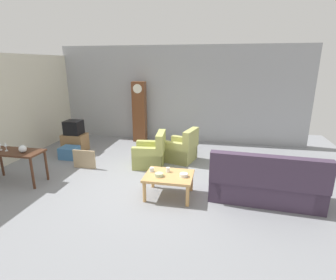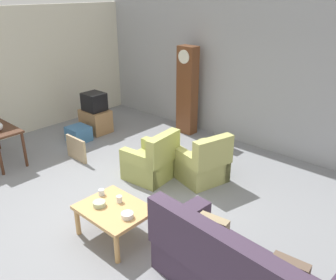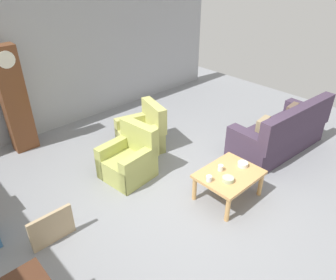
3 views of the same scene
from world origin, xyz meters
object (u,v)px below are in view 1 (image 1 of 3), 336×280
object	(u,v)px
armchair_olive_near	(151,155)
bowl_white_stacked	(184,175)
armchair_olive_far	(181,150)
wine_glass_short	(6,145)
storage_box_blue	(69,152)
cup_blue_rimmed	(152,170)
tv_crt	(74,127)
tv_stand_cabinet	(75,143)
coffee_table_wood	(169,178)
glass_dome_cloche	(23,149)
bowl_shallow_green	(159,175)
grandfather_clock	(139,112)
cup_white_porcelain	(168,170)
couch_floral	(265,184)
wine_glass_mid	(0,144)
framed_picture_leaning	(84,159)
console_table_dark	(14,156)

from	to	relation	value
armchair_olive_near	bowl_white_stacked	world-z (taller)	armchair_olive_near
armchair_olive_far	wine_glass_short	xyz separation A→B (m)	(-3.63, -2.13, 0.58)
storage_box_blue	bowl_white_stacked	world-z (taller)	bowl_white_stacked
cup_blue_rimmed	tv_crt	bearing A→B (deg)	144.37
tv_stand_cabinet	tv_crt	xyz separation A→B (m)	(0.00, 0.00, 0.48)
coffee_table_wood	cup_blue_rimmed	world-z (taller)	cup_blue_rimmed
glass_dome_cloche	bowl_white_stacked	distance (m)	3.56
tv_stand_cabinet	bowl_shallow_green	bearing A→B (deg)	-36.24
armchair_olive_near	grandfather_clock	world-z (taller)	grandfather_clock
tv_stand_cabinet	cup_white_porcelain	bearing A→B (deg)	-32.23
armchair_olive_near	storage_box_blue	xyz separation A→B (m)	(-2.44, 0.11, -0.14)
grandfather_clock	glass_dome_cloche	world-z (taller)	grandfather_clock
cup_white_porcelain	bowl_shallow_green	size ratio (longest dim) A/B	0.55
cup_blue_rimmed	couch_floral	bearing A→B (deg)	2.46
cup_blue_rimmed	bowl_white_stacked	distance (m)	0.70
armchair_olive_far	cup_white_porcelain	size ratio (longest dim) A/B	9.96
tv_stand_cabinet	wine_glass_mid	bearing A→B (deg)	-100.97
framed_picture_leaning	bowl_white_stacked	distance (m)	2.95
bowl_white_stacked	cup_white_porcelain	bearing A→B (deg)	154.66
armchair_olive_far	framed_picture_leaning	distance (m)	2.60
storage_box_blue	bowl_shallow_green	distance (m)	3.53
bowl_shallow_green	framed_picture_leaning	bearing A→B (deg)	153.18
console_table_dark	tv_stand_cabinet	bearing A→B (deg)	86.53
tv_stand_cabinet	storage_box_blue	world-z (taller)	tv_stand_cabinet
armchair_olive_near	framed_picture_leaning	world-z (taller)	armchair_olive_near
bowl_shallow_green	wine_glass_short	world-z (taller)	wine_glass_short
storage_box_blue	bowl_shallow_green	size ratio (longest dim) A/B	2.69
cup_white_porcelain	wine_glass_mid	world-z (taller)	wine_glass_mid
framed_picture_leaning	storage_box_blue	world-z (taller)	framed_picture_leaning
glass_dome_cloche	console_table_dark	bearing A→B (deg)	172.15
cup_white_porcelain	wine_glass_mid	distance (m)	3.82
glass_dome_cloche	tv_stand_cabinet	bearing A→B (deg)	93.76
couch_floral	armchair_olive_near	bearing A→B (deg)	153.30
console_table_dark	cup_white_porcelain	xyz separation A→B (m)	(3.49, 0.17, -0.12)
grandfather_clock	tv_crt	world-z (taller)	grandfather_clock
armchair_olive_near	grandfather_clock	size ratio (longest dim) A/B	0.45
bowl_shallow_green	wine_glass_short	distance (m)	3.52
coffee_table_wood	framed_picture_leaning	world-z (taller)	framed_picture_leaning
tv_stand_cabinet	bowl_shallow_green	world-z (taller)	tv_stand_cabinet
armchair_olive_near	grandfather_clock	xyz separation A→B (m)	(-0.97, 2.17, 0.72)
tv_crt	framed_picture_leaning	xyz separation A→B (m)	(0.96, -1.22, -0.51)
bowl_shallow_green	wine_glass_short	size ratio (longest dim) A/B	0.86
tv_crt	cup_white_porcelain	size ratio (longest dim) A/B	4.98
couch_floral	armchair_olive_near	size ratio (longest dim) A/B	2.34
couch_floral	grandfather_clock	xyz separation A→B (m)	(-3.63, 3.51, 0.68)
cup_white_porcelain	bowl_shallow_green	bearing A→B (deg)	-118.22
coffee_table_wood	tv_crt	distance (m)	4.09
bowl_shallow_green	cup_blue_rimmed	bearing A→B (deg)	135.73
armchair_olive_far	glass_dome_cloche	distance (m)	3.88
couch_floral	glass_dome_cloche	xyz separation A→B (m)	(-5.12, -0.25, 0.48)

